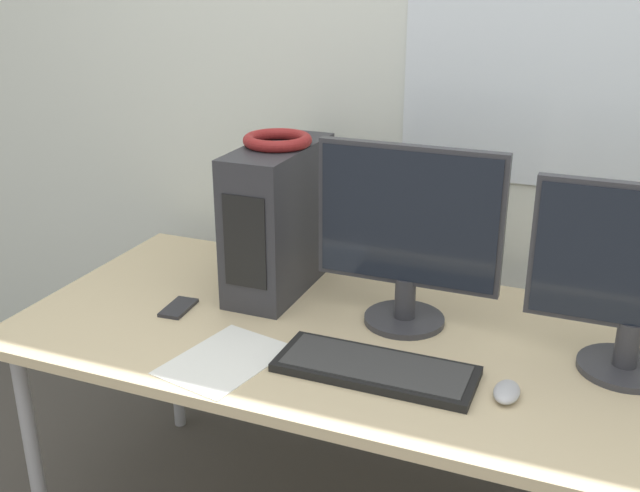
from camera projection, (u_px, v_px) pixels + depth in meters
wall_back at (476, 56)px, 2.13m from camera, size 8.00×0.07×2.70m
desk at (411, 356)px, 1.89m from camera, size 2.06×0.86×0.71m
pc_tower at (279, 218)px, 2.12m from camera, size 0.17×0.42×0.42m
headphones at (277, 140)px, 2.04m from camera, size 0.19×0.19×0.03m
monitor_main at (408, 233)px, 1.88m from camera, size 0.48×0.21×0.48m
monitor_right_near at (639, 277)px, 1.65m from camera, size 0.48×0.21×0.45m
keyboard at (376, 369)px, 1.73m from camera, size 0.46×0.18×0.02m
mouse at (507, 392)px, 1.63m from camera, size 0.06×0.10×0.03m
cell_phone at (179, 308)px, 2.04m from camera, size 0.07×0.13×0.01m
paper_sheet_left at (225, 360)px, 1.79m from camera, size 0.27×0.33×0.00m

